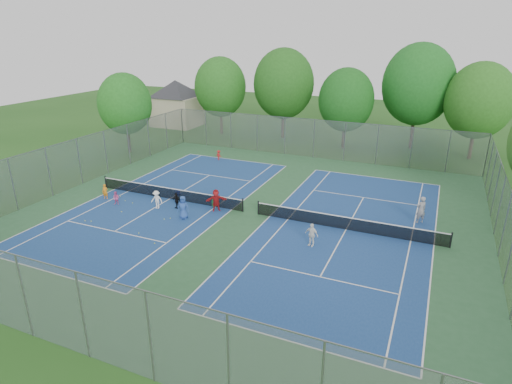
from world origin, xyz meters
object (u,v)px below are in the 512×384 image
at_px(net_left, 169,194).
at_px(net_right, 346,224).
at_px(ball_hopper, 215,202).
at_px(instructor, 421,210).
at_px(ball_crate, 178,193).

xyz_separation_m(net_left, net_right, (14.00, 0.00, 0.00)).
bearing_deg(net_left, ball_hopper, 1.49).
relative_size(net_left, ball_hopper, 20.39).
distance_m(net_right, ball_hopper, 10.01).
bearing_deg(instructor, ball_crate, -29.44).
bearing_deg(ball_crate, instructor, 6.68).
relative_size(net_right, ball_crate, 33.70).
xyz_separation_m(ball_hopper, instructor, (14.41, 3.06, 0.65)).
bearing_deg(net_left, ball_crate, 85.81).
distance_m(net_right, ball_crate, 13.97).
height_order(net_right, ball_hopper, net_right).
relative_size(ball_crate, ball_hopper, 0.60).
relative_size(net_right, instructor, 6.66).
relative_size(ball_crate, instructor, 0.20).
height_order(net_right, ball_crate, net_right).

